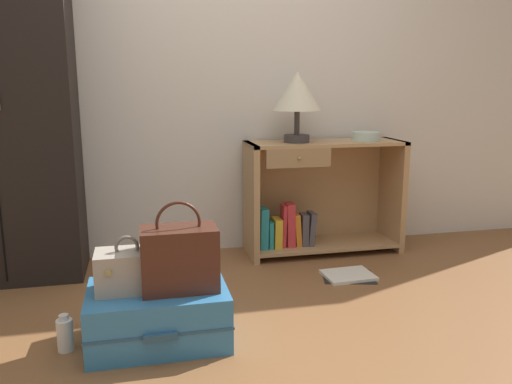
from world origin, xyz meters
TOP-DOWN VIEW (x-y plane):
  - ground_plane at (0.00, 0.00)m, footprint 9.00×9.00m
  - back_wall at (0.00, 1.50)m, footprint 6.40×0.10m
  - bookshelf at (0.69, 1.26)m, footprint 1.07×0.38m
  - table_lamp at (0.53, 1.23)m, footprint 0.31×0.31m
  - bowl at (1.02, 1.22)m, footprint 0.19×0.19m
  - suitcase_large at (-0.44, 0.18)m, footprint 0.63×0.45m
  - train_case at (-0.56, 0.19)m, footprint 0.28×0.20m
  - handbag at (-0.34, 0.14)m, footprint 0.34×0.19m
  - bottle at (-0.85, 0.18)m, footprint 0.07×0.07m
  - open_book_on_floor at (0.72, 0.73)m, footprint 0.36×0.32m

SIDE VIEW (x-z plane):
  - ground_plane at x=0.00m, z-range 0.00..0.00m
  - open_book_on_floor at x=0.72m, z-range 0.00..0.02m
  - bottle at x=-0.85m, z-range -0.01..0.16m
  - suitcase_large at x=-0.44m, z-range 0.00..0.25m
  - train_case at x=-0.56m, z-range 0.22..0.47m
  - bookshelf at x=0.69m, z-range -0.01..0.76m
  - handbag at x=-0.34m, z-range 0.20..0.60m
  - bowl at x=1.02m, z-range 0.77..0.83m
  - table_lamp at x=0.53m, z-range 0.86..1.32m
  - back_wall at x=0.00m, z-range 0.00..2.60m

